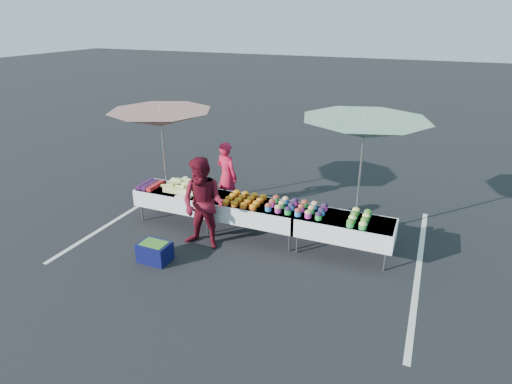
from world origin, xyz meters
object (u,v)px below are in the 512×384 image
at_px(table_left, 180,197).
at_px(storage_bin, 155,252).
at_px(umbrella_right, 364,130).
at_px(table_center, 256,211).
at_px(table_right, 344,227).
at_px(customer, 203,204).
at_px(umbrella_left, 161,119).
at_px(vendor, 227,176).

distance_m(table_left, storage_bin, 1.70).
xyz_separation_m(umbrella_right, storage_bin, (-3.25, -2.40, -2.08)).
bearing_deg(table_center, storage_bin, -130.64).
distance_m(table_right, customer, 2.71).
relative_size(table_center, umbrella_left, 0.79).
bearing_deg(vendor, table_center, 158.70).
height_order(table_center, umbrella_right, umbrella_right).
bearing_deg(umbrella_right, table_right, -95.44).
height_order(table_right, vendor, vendor).
xyz_separation_m(vendor, umbrella_left, (-1.32, -0.53, 1.33)).
bearing_deg(table_left, table_right, 0.00).
height_order(vendor, storage_bin, vendor).
relative_size(table_right, customer, 1.02).
bearing_deg(customer, table_center, 43.60).
bearing_deg(vendor, umbrella_left, 42.79).
relative_size(table_center, storage_bin, 3.20).
distance_m(umbrella_right, storage_bin, 4.54).
relative_size(vendor, customer, 0.88).
xyz_separation_m(table_right, customer, (-2.58, -0.75, 0.33)).
bearing_deg(table_right, customer, -163.81).
distance_m(umbrella_left, storage_bin, 3.10).
relative_size(vendor, umbrella_left, 0.68).
distance_m(customer, storage_bin, 1.26).
height_order(table_left, vendor, vendor).
bearing_deg(umbrella_left, table_left, -37.41).
height_order(umbrella_left, umbrella_right, umbrella_right).
height_order(customer, storage_bin, customer).
bearing_deg(table_right, storage_bin, -153.25).
distance_m(vendor, umbrella_right, 3.40).
distance_m(table_center, umbrella_left, 2.99).
height_order(table_left, table_right, same).
distance_m(table_left, table_center, 1.80).
bearing_deg(storage_bin, table_center, 50.45).
xyz_separation_m(table_left, table_right, (3.60, 0.00, 0.00)).
bearing_deg(table_right, table_left, 180.00).
xyz_separation_m(umbrella_left, umbrella_right, (4.38, 0.26, 0.14)).
bearing_deg(table_right, umbrella_right, 84.56).
distance_m(vendor, umbrella_left, 1.94).
xyz_separation_m(table_left, customer, (1.02, -0.75, 0.33)).
xyz_separation_m(customer, umbrella_left, (-1.72, 1.29, 1.22)).
relative_size(table_left, customer, 1.02).
relative_size(table_right, umbrella_right, 0.68).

